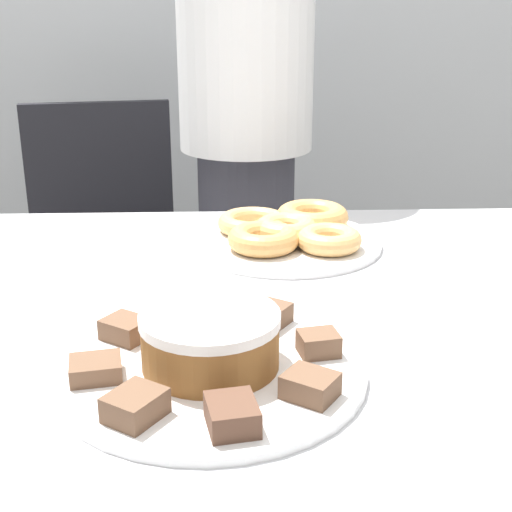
{
  "coord_description": "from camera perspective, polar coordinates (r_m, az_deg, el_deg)",
  "views": [
    {
      "loc": [
        -0.03,
        -0.9,
        1.15
      ],
      "look_at": [
        0.01,
        0.03,
        0.81
      ],
      "focal_mm": 50.0,
      "sensor_mm": 36.0,
      "label": 1
    }
  ],
  "objects": [
    {
      "name": "frosted_cake",
      "position": [
        0.79,
        -3.68,
        -6.68
      ],
      "size": [
        0.16,
        0.16,
        0.06
      ],
      "color": "brown",
      "rests_on": "plate_cake"
    },
    {
      "name": "lamington_1",
      "position": [
        0.92,
        -4.92,
        -4.34
      ],
      "size": [
        0.06,
        0.07,
        0.02
      ],
      "rotation": [
        0.0,
        0.0,
        1.75
      ],
      "color": "brown",
      "rests_on": "plate_cake"
    },
    {
      "name": "office_chair_left",
      "position": [
        1.97,
        -11.83,
        -2.24
      ],
      "size": [
        0.51,
        0.51,
        0.89
      ],
      "rotation": [
        0.0,
        0.0,
        0.16
      ],
      "color": "black",
      "rests_on": "ground_plane"
    },
    {
      "name": "lamington_4",
      "position": [
        0.72,
        -9.63,
        -11.71
      ],
      "size": [
        0.07,
        0.07,
        0.03
      ],
      "rotation": [
        0.0,
        0.0,
        4.11
      ],
      "color": "brown",
      "rests_on": "plate_cake"
    },
    {
      "name": "lamington_5",
      "position": [
        0.7,
        -1.93,
        -12.58
      ],
      "size": [
        0.06,
        0.06,
        0.03
      ],
      "rotation": [
        0.0,
        0.0,
        4.9
      ],
      "color": "brown",
      "rests_on": "plate_cake"
    },
    {
      "name": "donut_4",
      "position": [
        1.28,
        4.52,
        3.16
      ],
      "size": [
        0.13,
        0.13,
        0.04
      ],
      "color": "tan",
      "rests_on": "plate_donuts"
    },
    {
      "name": "donut_1",
      "position": [
        1.26,
        -0.26,
        2.68
      ],
      "size": [
        0.12,
        0.12,
        0.03
      ],
      "color": "#E5AD66",
      "rests_on": "plate_donuts"
    },
    {
      "name": "donut_2",
      "position": [
        1.16,
        0.6,
        1.4
      ],
      "size": [
        0.12,
        0.12,
        0.04
      ],
      "color": "tan",
      "rests_on": "plate_donuts"
    },
    {
      "name": "lamington_0",
      "position": [
        0.9,
        1.06,
        -4.75
      ],
      "size": [
        0.06,
        0.07,
        0.03
      ],
      "rotation": [
        0.0,
        0.0,
        0.97
      ],
      "color": "brown",
      "rests_on": "plate_cake"
    },
    {
      "name": "plate_donuts",
      "position": [
        1.22,
        2.38,
        1.11
      ],
      "size": [
        0.33,
        0.33,
        0.01
      ],
      "color": "white",
      "rests_on": "table"
    },
    {
      "name": "plate_cake",
      "position": [
        0.81,
        -3.62,
        -9.01
      ],
      "size": [
        0.35,
        0.35,
        0.01
      ],
      "color": "white",
      "rests_on": "table"
    },
    {
      "name": "lamington_2",
      "position": [
        0.88,
        -10.38,
        -5.74
      ],
      "size": [
        0.07,
        0.07,
        0.03
      ],
      "rotation": [
        0.0,
        0.0,
        2.54
      ],
      "color": "brown",
      "rests_on": "plate_cake"
    },
    {
      "name": "donut_3",
      "position": [
        1.17,
        5.87,
        1.33
      ],
      "size": [
        0.11,
        0.11,
        0.03
      ],
      "color": "#E5AD66",
      "rests_on": "plate_donuts"
    },
    {
      "name": "person_standing",
      "position": [
        1.65,
        -0.81,
        10.87
      ],
      "size": [
        0.3,
        0.3,
        1.67
      ],
      "color": "#383842",
      "rests_on": "ground_plane"
    },
    {
      "name": "lamington_3",
      "position": [
        0.8,
        -12.7,
        -8.79
      ],
      "size": [
        0.06,
        0.06,
        0.02
      ],
      "rotation": [
        0.0,
        0.0,
        3.33
      ],
      "color": "brown",
      "rests_on": "plate_cake"
    },
    {
      "name": "lamington_6",
      "position": [
        0.74,
        4.36,
        -10.3
      ],
      "size": [
        0.07,
        0.07,
        0.03
      ],
      "rotation": [
        0.0,
        0.0,
        5.68
      ],
      "color": "brown",
      "rests_on": "plate_cake"
    },
    {
      "name": "table",
      "position": [
        1.03,
        -0.22,
        -8.62
      ],
      "size": [
        1.45,
        0.91,
        0.75
      ],
      "color": "silver",
      "rests_on": "ground_plane"
    },
    {
      "name": "donut_0",
      "position": [
        1.21,
        2.4,
        2.17
      ],
      "size": [
        0.11,
        0.11,
        0.04
      ],
      "color": "#E5AD66",
      "rests_on": "plate_donuts"
    },
    {
      "name": "lamington_7",
      "position": [
        0.83,
        5.02,
        -6.98
      ],
      "size": [
        0.05,
        0.05,
        0.03
      ],
      "rotation": [
        0.0,
        0.0,
        6.47
      ],
      "color": "brown",
      "rests_on": "plate_cake"
    }
  ]
}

